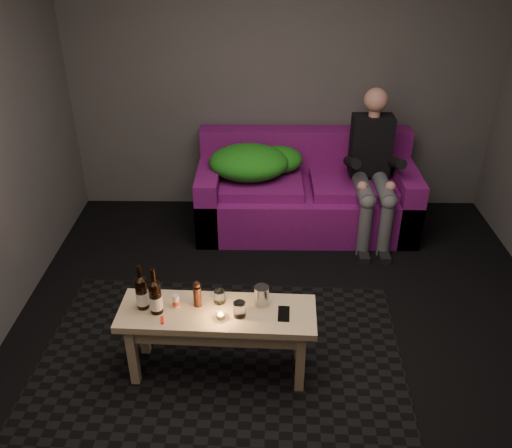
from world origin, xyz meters
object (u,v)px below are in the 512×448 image
at_px(coffee_table, 217,322).
at_px(beer_bottle_b, 155,296).
at_px(sofa, 305,194).
at_px(steel_cup, 262,295).
at_px(beer_bottle_a, 142,292).
at_px(person, 373,165).

bearing_deg(coffee_table, beer_bottle_b, -177.88).
distance_m(sofa, steel_cup, 1.93).
bearing_deg(sofa, beer_bottle_b, -118.01).
height_order(sofa, beer_bottle_b, sofa).
height_order(beer_bottle_a, beer_bottle_b, beer_bottle_b).
xyz_separation_m(sofa, steel_cup, (-0.41, -1.87, 0.25)).
relative_size(coffee_table, beer_bottle_b, 3.92).
xyz_separation_m(beer_bottle_a, beer_bottle_b, (0.09, -0.04, 0.00)).
bearing_deg(beer_bottle_a, beer_bottle_b, -25.81).
relative_size(beer_bottle_a, beer_bottle_b, 0.98).
bearing_deg(beer_bottle_b, coffee_table, 2.12).
distance_m(person, beer_bottle_a, 2.44).
bearing_deg(person, beer_bottle_a, -134.02).
height_order(sofa, person, person).
height_order(person, beer_bottle_a, person).
bearing_deg(person, steel_cup, -119.46).
bearing_deg(coffee_table, steel_cup, 14.95).
distance_m(beer_bottle_a, beer_bottle_b, 0.10).
distance_m(person, steel_cup, 1.97).
xyz_separation_m(sofa, person, (0.56, -0.16, 0.38)).
xyz_separation_m(coffee_table, steel_cup, (0.27, 0.07, 0.15)).
relative_size(coffee_table, steel_cup, 9.72).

